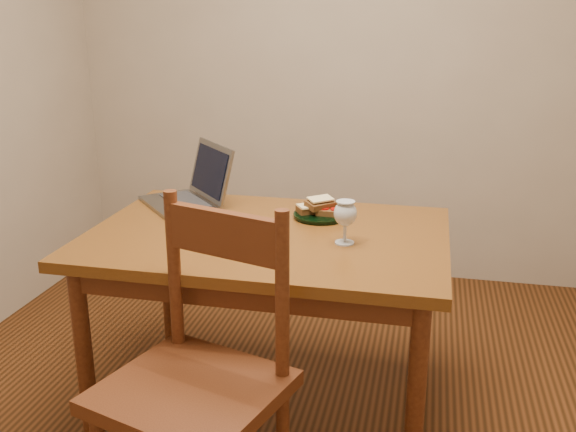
% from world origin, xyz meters
% --- Properties ---
extents(floor, '(3.20, 3.20, 0.02)m').
position_xyz_m(floor, '(0.00, 0.00, -0.01)').
color(floor, black).
rests_on(floor, ground).
extents(back_wall, '(3.20, 0.02, 2.60)m').
position_xyz_m(back_wall, '(0.00, 1.61, 1.30)').
color(back_wall, gray).
rests_on(back_wall, floor).
extents(table, '(1.30, 0.90, 0.74)m').
position_xyz_m(table, '(-0.08, 0.09, 0.65)').
color(table, '#42200B').
rests_on(table, floor).
extents(chair, '(0.59, 0.57, 0.51)m').
position_xyz_m(chair, '(-0.13, -0.56, 0.55)').
color(chair, '#3E1A0D').
rests_on(chair, floor).
extents(plate, '(0.21, 0.21, 0.02)m').
position_xyz_m(plate, '(0.08, 0.30, 0.75)').
color(plate, black).
rests_on(plate, table).
extents(sandwich_cheese, '(0.13, 0.12, 0.03)m').
position_xyz_m(sandwich_cheese, '(0.04, 0.31, 0.78)').
color(sandwich_cheese, '#381E0C').
rests_on(sandwich_cheese, plate).
extents(sandwich_tomato, '(0.11, 0.07, 0.03)m').
position_xyz_m(sandwich_tomato, '(0.12, 0.29, 0.77)').
color(sandwich_tomato, '#381E0C').
rests_on(sandwich_tomato, plate).
extents(sandwich_top, '(0.13, 0.13, 0.03)m').
position_xyz_m(sandwich_top, '(0.08, 0.30, 0.80)').
color(sandwich_top, '#381E0C').
rests_on(sandwich_top, plate).
extents(milk_glass, '(0.08, 0.08, 0.16)m').
position_xyz_m(milk_glass, '(0.21, 0.03, 0.82)').
color(milk_glass, white).
rests_on(milk_glass, table).
extents(laptop, '(0.45, 0.46, 0.24)m').
position_xyz_m(laptop, '(-0.48, 0.39, 0.80)').
color(laptop, slate).
rests_on(laptop, table).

